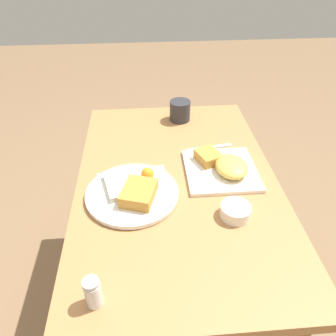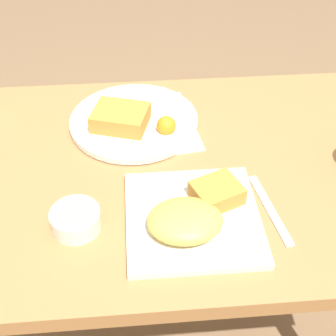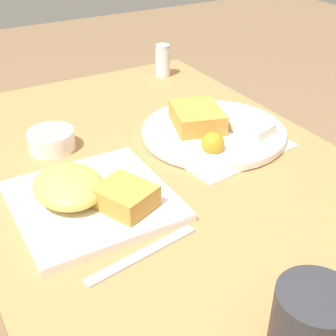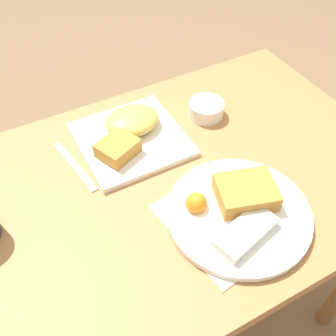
{
  "view_description": "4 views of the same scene",
  "coord_description": "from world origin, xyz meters",
  "px_view_note": "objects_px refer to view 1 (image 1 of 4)",
  "views": [
    {
      "loc": [
        -0.86,
        0.1,
        1.45
      ],
      "look_at": [
        0.03,
        0.03,
        0.76
      ],
      "focal_mm": 35.0,
      "sensor_mm": 36.0,
      "label": 1
    },
    {
      "loc": [
        -0.07,
        -0.73,
        1.39
      ],
      "look_at": [
        -0.01,
        -0.04,
        0.77
      ],
      "focal_mm": 50.0,
      "sensor_mm": 36.0,
      "label": 2
    },
    {
      "loc": [
        0.63,
        -0.36,
        1.19
      ],
      "look_at": [
        0.03,
        -0.02,
        0.77
      ],
      "focal_mm": 50.0,
      "sensor_mm": 36.0,
      "label": 3
    },
    {
      "loc": [
        0.28,
        0.5,
        1.41
      ],
      "look_at": [
        0.01,
        -0.0,
        0.78
      ],
      "focal_mm": 42.0,
      "sensor_mm": 36.0,
      "label": 4
    }
  ],
  "objects_px": {
    "plate_oval_far": "(133,192)",
    "plate_square_near": "(223,167)",
    "coffee_mug": "(180,111)",
    "salt_shaker": "(93,294)",
    "sauce_ramekin": "(235,211)",
    "butter_knife": "(209,148)"
  },
  "relations": [
    {
      "from": "plate_square_near",
      "to": "plate_oval_far",
      "type": "height_order",
      "value": "plate_square_near"
    },
    {
      "from": "salt_shaker",
      "to": "coffee_mug",
      "type": "relative_size",
      "value": 0.96
    },
    {
      "from": "plate_oval_far",
      "to": "butter_knife",
      "type": "xyz_separation_m",
      "value": [
        0.25,
        -0.29,
        -0.02
      ]
    },
    {
      "from": "plate_square_near",
      "to": "sauce_ramekin",
      "type": "distance_m",
      "value": 0.21
    },
    {
      "from": "plate_square_near",
      "to": "plate_oval_far",
      "type": "relative_size",
      "value": 0.83
    },
    {
      "from": "sauce_ramekin",
      "to": "butter_knife",
      "type": "bearing_deg",
      "value": 1.98
    },
    {
      "from": "plate_square_near",
      "to": "plate_oval_far",
      "type": "xyz_separation_m",
      "value": [
        -0.1,
        0.31,
        -0.0
      ]
    },
    {
      "from": "sauce_ramekin",
      "to": "butter_knife",
      "type": "xyz_separation_m",
      "value": [
        0.36,
        0.01,
        -0.02
      ]
    },
    {
      "from": "plate_oval_far",
      "to": "salt_shaker",
      "type": "height_order",
      "value": "salt_shaker"
    },
    {
      "from": "plate_square_near",
      "to": "coffee_mug",
      "type": "xyz_separation_m",
      "value": [
        0.38,
        0.11,
        0.02
      ]
    },
    {
      "from": "coffee_mug",
      "to": "sauce_ramekin",
      "type": "bearing_deg",
      "value": -170.36
    },
    {
      "from": "plate_oval_far",
      "to": "plate_square_near",
      "type": "bearing_deg",
      "value": -72.03
    },
    {
      "from": "salt_shaker",
      "to": "butter_knife",
      "type": "bearing_deg",
      "value": -31.72
    },
    {
      "from": "plate_square_near",
      "to": "coffee_mug",
      "type": "distance_m",
      "value": 0.4
    },
    {
      "from": "butter_knife",
      "to": "salt_shaker",
      "type": "bearing_deg",
      "value": 49.21
    },
    {
      "from": "plate_oval_far",
      "to": "coffee_mug",
      "type": "relative_size",
      "value": 3.34
    },
    {
      "from": "plate_square_near",
      "to": "salt_shaker",
      "type": "relative_size",
      "value": 2.89
    },
    {
      "from": "plate_oval_far",
      "to": "sauce_ramekin",
      "type": "bearing_deg",
      "value": -110.21
    },
    {
      "from": "plate_oval_far",
      "to": "coffee_mug",
      "type": "distance_m",
      "value": 0.52
    },
    {
      "from": "sauce_ramekin",
      "to": "salt_shaker",
      "type": "height_order",
      "value": "salt_shaker"
    },
    {
      "from": "plate_square_near",
      "to": "coffee_mug",
      "type": "relative_size",
      "value": 2.77
    },
    {
      "from": "salt_shaker",
      "to": "plate_oval_far",
      "type": "bearing_deg",
      "value": -13.59
    }
  ]
}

